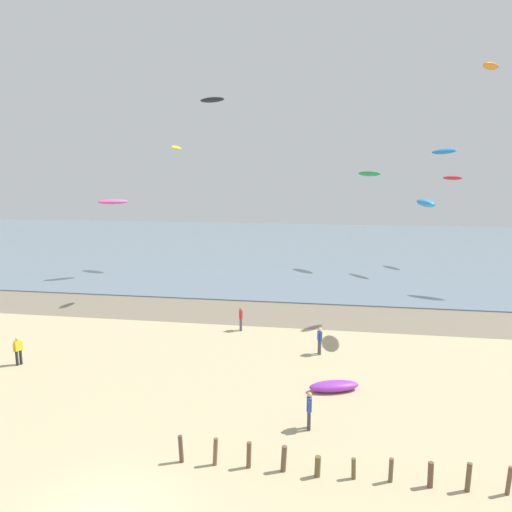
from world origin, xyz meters
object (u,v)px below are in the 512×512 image
kite_aloft_5 (452,178)px  kite_aloft_3 (491,66)px  person_nearest_camera (309,409)px  kite_aloft_7 (426,203)px  kite_aloft_9 (444,151)px  person_mid_beach (18,350)px  kite_aloft_1 (212,100)px  person_by_waterline (241,318)px  person_left_flank (320,340)px  grounded_kite (334,386)px  kite_aloft_8 (176,148)px  kite_aloft_6 (113,202)px  kite_aloft_4 (369,174)px

kite_aloft_5 → kite_aloft_3: bearing=-38.5°
person_nearest_camera → kite_aloft_3: kite_aloft_3 is taller
kite_aloft_7 → kite_aloft_9: size_ratio=0.94×
person_mid_beach → kite_aloft_1: (3.65, 31.82, 18.85)m
person_by_waterline → kite_aloft_9: bearing=52.9°
person_nearest_camera → person_mid_beach: (-17.19, 4.39, 0.00)m
kite_aloft_3 → kite_aloft_9: kite_aloft_3 is taller
person_left_flank → grounded_kite: 5.16m
person_left_flank → person_mid_beach: bearing=-165.2°
person_nearest_camera → grounded_kite: 4.14m
kite_aloft_1 → kite_aloft_8: kite_aloft_1 is taller
person_by_waterline → kite_aloft_6: 24.33m
kite_aloft_1 → kite_aloft_3: 30.38m
kite_aloft_6 → grounded_kite: bearing=94.8°
grounded_kite → kite_aloft_3: (10.88, 15.75, 18.71)m
kite_aloft_3 → kite_aloft_8: (-24.74, 1.10, -5.58)m
person_by_waterline → kite_aloft_7: kite_aloft_7 is taller
person_nearest_camera → kite_aloft_4: kite_aloft_4 is taller
grounded_kite → person_left_flank: bearing=81.8°
person_by_waterline → kite_aloft_5: kite_aloft_5 is taller
grounded_kite → kite_aloft_4: (3.70, 34.09, 11.03)m
kite_aloft_3 → grounded_kite: bearing=-176.4°
kite_aloft_3 → kite_aloft_4: (-7.18, 18.34, -7.68)m
person_by_waterline → kite_aloft_3: 26.11m
kite_aloft_9 → person_by_waterline: bearing=106.8°
grounded_kite → kite_aloft_8: size_ratio=1.36×
kite_aloft_9 → grounded_kite: bearing=124.5°
person_mid_beach → kite_aloft_8: size_ratio=0.88×
person_mid_beach → kite_aloft_8: (4.40, 16.40, 12.47)m
person_nearest_camera → kite_aloft_6: 37.06m
person_by_waterline → kite_aloft_8: (-7.22, 8.09, 12.47)m
kite_aloft_7 → person_by_waterline: bearing=-88.0°
grounded_kite → kite_aloft_4: size_ratio=0.77×
kite_aloft_6 → kite_aloft_9: 36.66m
person_mid_beach → grounded_kite: bearing=-1.4°
person_nearest_camera → kite_aloft_7: (6.88, 13.81, 8.26)m
kite_aloft_6 → kite_aloft_9: (35.28, 8.39, 5.42)m
person_left_flank → person_by_waterline: bearing=147.0°
person_by_waterline → kite_aloft_7: bearing=5.1°
person_nearest_camera → person_left_flank: size_ratio=1.00×
person_by_waterline → kite_aloft_4: (10.33, 25.34, 10.37)m
kite_aloft_7 → kite_aloft_8: (-19.66, 6.98, 4.21)m
person_mid_beach → person_left_flank: 17.95m
person_mid_beach → person_by_waterline: (11.63, 8.31, 0.00)m
person_by_waterline → kite_aloft_7: size_ratio=0.54×
person_nearest_camera → kite_aloft_3: 29.27m
person_by_waterline → kite_aloft_3: size_ratio=0.75×
kite_aloft_3 → kite_aloft_8: bearing=125.7°
grounded_kite → kite_aloft_7: kite_aloft_7 is taller
person_left_flank → grounded_kite: (0.91, -5.04, -0.66)m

